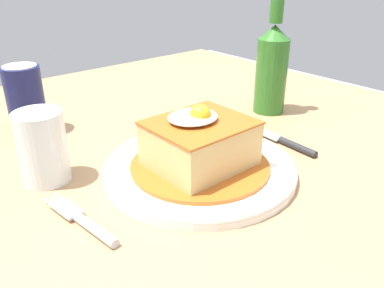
{
  "coord_description": "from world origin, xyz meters",
  "views": [
    {
      "loc": [
        -0.35,
        -0.55,
        1.04
      ],
      "look_at": [
        0.0,
        -0.14,
        0.79
      ],
      "focal_mm": 36.83,
      "sensor_mm": 36.0,
      "label": 1
    }
  ],
  "objects": [
    {
      "name": "sandwich_meal",
      "position": [
        0.0,
        -0.16,
        0.79
      ],
      "size": [
        0.21,
        0.21,
        0.1
      ],
      "color": "#B75B1E",
      "rests_on": "main_plate"
    },
    {
      "name": "dining_table",
      "position": [
        0.0,
        0.0,
        0.64
      ],
      "size": [
        1.18,
        0.98,
        0.75
      ],
      "color": "#A87F56",
      "rests_on": "ground_plane"
    },
    {
      "name": "knife",
      "position": [
        0.18,
        -0.19,
        0.75
      ],
      "size": [
        0.03,
        0.17,
        0.01
      ],
      "color": "#262628",
      "rests_on": "dining_table"
    },
    {
      "name": "soda_can",
      "position": [
        -0.13,
        0.16,
        0.81
      ],
      "size": [
        0.07,
        0.07,
        0.12
      ],
      "color": "#191E51",
      "rests_on": "dining_table"
    },
    {
      "name": "main_plate",
      "position": [
        0.0,
        -0.16,
        0.76
      ],
      "size": [
        0.29,
        0.29,
        0.02
      ],
      "color": "white",
      "rests_on": "dining_table"
    },
    {
      "name": "fork",
      "position": [
        -0.19,
        -0.17,
        0.75
      ],
      "size": [
        0.03,
        0.14,
        0.01
      ],
      "color": "silver",
      "rests_on": "dining_table"
    },
    {
      "name": "beer_bottle_green",
      "position": [
        0.28,
        -0.06,
        0.85
      ],
      "size": [
        0.06,
        0.06,
        0.27
      ],
      "color": "#2D6B23",
      "rests_on": "dining_table"
    },
    {
      "name": "drinking_glass",
      "position": [
        -0.18,
        -0.03,
        0.79
      ],
      "size": [
        0.07,
        0.07,
        0.1
      ],
      "color": "#3F2314",
      "rests_on": "dining_table"
    }
  ]
}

